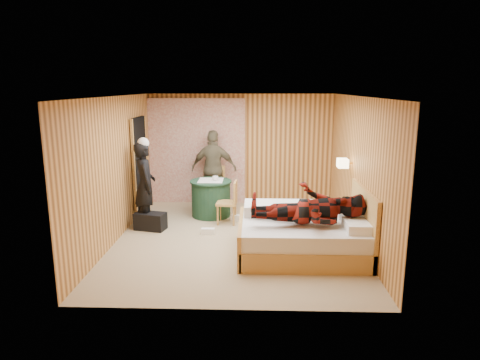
{
  "coord_description": "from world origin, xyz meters",
  "views": [
    {
      "loc": [
        0.31,
        -7.25,
        2.67
      ],
      "look_at": [
        0.07,
        0.1,
        1.05
      ],
      "focal_mm": 32.0,
      "sensor_mm": 36.0,
      "label": 1
    }
  ],
  "objects_px": {
    "chair_near": "(230,199)",
    "woman_standing": "(145,185)",
    "bed": "(304,235)",
    "man_at_table": "(214,169)",
    "wall_lamp": "(343,163)",
    "nightstand": "(341,221)",
    "man_on_bed": "(308,199)",
    "round_table": "(211,198)",
    "chair_far": "(215,183)",
    "duffel_bag": "(150,221)"
  },
  "relations": [
    {
      "from": "bed",
      "to": "round_table",
      "type": "height_order",
      "value": "bed"
    },
    {
      "from": "chair_near",
      "to": "woman_standing",
      "type": "relative_size",
      "value": 0.52
    },
    {
      "from": "wall_lamp",
      "to": "man_on_bed",
      "type": "height_order",
      "value": "man_on_bed"
    },
    {
      "from": "bed",
      "to": "duffel_bag",
      "type": "xyz_separation_m",
      "value": [
        -2.77,
        1.09,
        -0.15
      ]
    },
    {
      "from": "bed",
      "to": "man_at_table",
      "type": "xyz_separation_m",
      "value": [
        -1.71,
        2.73,
        0.55
      ]
    },
    {
      "from": "round_table",
      "to": "man_at_table",
      "type": "height_order",
      "value": "man_at_table"
    },
    {
      "from": "bed",
      "to": "round_table",
      "type": "xyz_separation_m",
      "value": [
        -1.71,
        2.01,
        0.07
      ]
    },
    {
      "from": "wall_lamp",
      "to": "bed",
      "type": "height_order",
      "value": "wall_lamp"
    },
    {
      "from": "wall_lamp",
      "to": "bed",
      "type": "distance_m",
      "value": 1.68
    },
    {
      "from": "man_at_table",
      "to": "man_on_bed",
      "type": "xyz_separation_m",
      "value": [
        1.73,
        -2.96,
        0.11
      ]
    },
    {
      "from": "man_on_bed",
      "to": "round_table",
      "type": "bearing_deg",
      "value": 127.75
    },
    {
      "from": "duffel_bag",
      "to": "man_at_table",
      "type": "height_order",
      "value": "man_at_table"
    },
    {
      "from": "woman_standing",
      "to": "man_on_bed",
      "type": "distance_m",
      "value": 3.28
    },
    {
      "from": "round_table",
      "to": "man_at_table",
      "type": "distance_m",
      "value": 0.87
    },
    {
      "from": "bed",
      "to": "chair_far",
      "type": "relative_size",
      "value": 2.17
    },
    {
      "from": "round_table",
      "to": "man_on_bed",
      "type": "distance_m",
      "value": 2.89
    },
    {
      "from": "duffel_bag",
      "to": "man_at_table",
      "type": "xyz_separation_m",
      "value": [
        1.07,
        1.64,
        0.7
      ]
    },
    {
      "from": "nightstand",
      "to": "chair_near",
      "type": "relative_size",
      "value": 0.72
    },
    {
      "from": "bed",
      "to": "round_table",
      "type": "distance_m",
      "value": 2.64
    },
    {
      "from": "round_table",
      "to": "duffel_bag",
      "type": "distance_m",
      "value": 1.42
    },
    {
      "from": "chair_far",
      "to": "round_table",
      "type": "bearing_deg",
      "value": -80.67
    },
    {
      "from": "man_at_table",
      "to": "chair_near",
      "type": "bearing_deg",
      "value": 114.49
    },
    {
      "from": "wall_lamp",
      "to": "woman_standing",
      "type": "bearing_deg",
      "value": 177.36
    },
    {
      "from": "round_table",
      "to": "woman_standing",
      "type": "bearing_deg",
      "value": -148.25
    },
    {
      "from": "bed",
      "to": "chair_far",
      "type": "distance_m",
      "value": 3.19
    },
    {
      "from": "chair_far",
      "to": "duffel_bag",
      "type": "height_order",
      "value": "chair_far"
    },
    {
      "from": "wall_lamp",
      "to": "woman_standing",
      "type": "height_order",
      "value": "woman_standing"
    },
    {
      "from": "nightstand",
      "to": "chair_far",
      "type": "xyz_separation_m",
      "value": [
        -2.45,
        1.93,
        0.23
      ]
    },
    {
      "from": "nightstand",
      "to": "man_on_bed",
      "type": "xyz_separation_m",
      "value": [
        -0.73,
        -0.99,
        0.67
      ]
    },
    {
      "from": "chair_far",
      "to": "woman_standing",
      "type": "distance_m",
      "value": 1.87
    },
    {
      "from": "bed",
      "to": "man_on_bed",
      "type": "distance_m",
      "value": 0.7
    },
    {
      "from": "bed",
      "to": "man_at_table",
      "type": "relative_size",
      "value": 1.17
    },
    {
      "from": "wall_lamp",
      "to": "bed",
      "type": "relative_size",
      "value": 0.13
    },
    {
      "from": "woman_standing",
      "to": "wall_lamp",
      "type": "bearing_deg",
      "value": -112.98
    },
    {
      "from": "chair_near",
      "to": "woman_standing",
      "type": "xyz_separation_m",
      "value": [
        -1.61,
        -0.24,
        0.33
      ]
    },
    {
      "from": "woman_standing",
      "to": "man_on_bed",
      "type": "height_order",
      "value": "man_on_bed"
    },
    {
      "from": "bed",
      "to": "round_table",
      "type": "bearing_deg",
      "value": 130.34
    },
    {
      "from": "man_on_bed",
      "to": "wall_lamp",
      "type": "bearing_deg",
      "value": 59.94
    },
    {
      "from": "bed",
      "to": "woman_standing",
      "type": "relative_size",
      "value": 1.22
    },
    {
      "from": "wall_lamp",
      "to": "nightstand",
      "type": "bearing_deg",
      "value": -97.04
    },
    {
      "from": "wall_lamp",
      "to": "chair_near",
      "type": "bearing_deg",
      "value": 168.9
    },
    {
      "from": "chair_far",
      "to": "chair_near",
      "type": "distance_m",
      "value": 1.25
    },
    {
      "from": "chair_far",
      "to": "man_at_table",
      "type": "xyz_separation_m",
      "value": [
        -0.02,
        0.04,
        0.32
      ]
    },
    {
      "from": "wall_lamp",
      "to": "nightstand",
      "type": "relative_size",
      "value": 0.42
    },
    {
      "from": "chair_near",
      "to": "woman_standing",
      "type": "bearing_deg",
      "value": -77.48
    },
    {
      "from": "bed",
      "to": "nightstand",
      "type": "xyz_separation_m",
      "value": [
        0.76,
        0.76,
        -0.01
      ]
    },
    {
      "from": "chair_near",
      "to": "man_at_table",
      "type": "relative_size",
      "value": 0.5
    },
    {
      "from": "wall_lamp",
      "to": "chair_far",
      "type": "height_order",
      "value": "wall_lamp"
    },
    {
      "from": "woman_standing",
      "to": "chair_near",
      "type": "bearing_deg",
      "value": -102.01
    },
    {
      "from": "nightstand",
      "to": "duffel_bag",
      "type": "relative_size",
      "value": 1.07
    }
  ]
}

